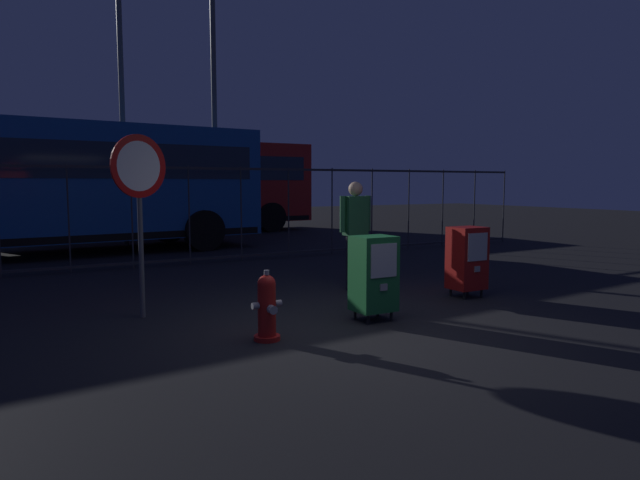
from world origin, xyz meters
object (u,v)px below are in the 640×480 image
object	(u,v)px
newspaper_box_primary	(467,258)
bus_near	(26,181)
bus_far	(151,181)
street_light_far_left	(214,87)
fire_hydrant	(267,307)
street_light_near_right	(121,66)
pedestrian	(355,229)
stop_sign	(139,187)
newspaper_box_secondary	(374,273)

from	to	relation	value
newspaper_box_primary	bus_near	size ratio (longest dim) A/B	0.10
bus_far	street_light_far_left	world-z (taller)	street_light_far_left
fire_hydrant	newspaper_box_primary	bearing A→B (deg)	10.82
newspaper_box_primary	bus_near	world-z (taller)	bus_near
fire_hydrant	bus_far	xyz separation A→B (m)	(1.97, 13.30, 1.36)
newspaper_box_primary	bus_near	distance (m)	9.88
newspaper_box_primary	bus_far	world-z (taller)	bus_far
fire_hydrant	street_light_near_right	distance (m)	11.12
pedestrian	stop_sign	bearing A→B (deg)	-175.60
bus_far	street_light_far_left	distance (m)	4.87
newspaper_box_primary	street_light_far_left	size ratio (longest dim) A/B	0.14
fire_hydrant	bus_far	world-z (taller)	bus_far
fire_hydrant	street_light_far_left	size ratio (longest dim) A/B	0.10
stop_sign	street_light_far_left	size ratio (longest dim) A/B	0.31
newspaper_box_secondary	stop_sign	distance (m)	3.00
newspaper_box_secondary	bus_far	distance (m)	13.19
bus_far	pedestrian	bearing A→B (deg)	-89.54
fire_hydrant	street_light_near_right	bearing A→B (deg)	86.86
pedestrian	bus_far	bearing A→B (deg)	92.02
newspaper_box_secondary	bus_near	size ratio (longest dim) A/B	0.10
bus_far	street_light_near_right	size ratio (longest dim) A/B	1.29
newspaper_box_secondary	street_light_near_right	bearing A→B (deg)	95.19
pedestrian	bus_far	size ratio (longest dim) A/B	0.16
newspaper_box_primary	stop_sign	bearing A→B (deg)	166.84
newspaper_box_secondary	street_light_far_left	distance (m)	9.71
newspaper_box_primary	fire_hydrant	bearing A→B (deg)	-169.18
bus_near	street_light_far_left	bearing A→B (deg)	-2.57
newspaper_box_primary	street_light_near_right	bearing A→B (deg)	106.89
fire_hydrant	stop_sign	xyz separation A→B (m)	(-0.90, 1.69, 1.25)
newspaper_box_primary	street_light_far_left	distance (m)	9.22
pedestrian	bus_near	distance (m)	8.19
stop_sign	bus_far	world-z (taller)	bus_far
stop_sign	bus_near	distance (m)	7.31
street_light_near_right	fire_hydrant	bearing A→B (deg)	-93.14
bus_far	bus_near	bearing A→B (deg)	-132.51
newspaper_box_secondary	street_light_near_right	xyz separation A→B (m)	(-0.91, 10.07, 4.09)
bus_near	street_light_far_left	xyz separation A→B (m)	(4.47, 0.18, 2.43)
bus_far	fire_hydrant	bearing A→B (deg)	-100.01
pedestrian	street_light_near_right	size ratio (longest dim) A/B	0.20
newspaper_box_primary	pedestrian	bearing A→B (deg)	130.67
newspaper_box_primary	stop_sign	xyz separation A→B (m)	(-4.37, 1.02, 1.03)
bus_near	street_light_near_right	bearing A→B (deg)	23.79
newspaper_box_primary	newspaper_box_secondary	distance (m)	2.05
newspaper_box_secondary	pedestrian	world-z (taller)	pedestrian
bus_near	street_light_near_right	xyz separation A→B (m)	(2.36, 1.30, 2.96)
stop_sign	street_light_near_right	size ratio (longest dim) A/B	0.27
newspaper_box_secondary	pedestrian	distance (m)	2.02
pedestrian	street_light_far_left	bearing A→B (deg)	87.66
newspaper_box_primary	pedestrian	size ratio (longest dim) A/B	0.61
fire_hydrant	newspaper_box_secondary	size ratio (longest dim) A/B	0.73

